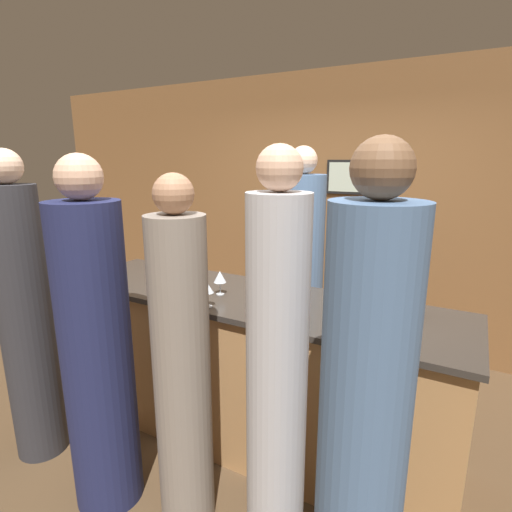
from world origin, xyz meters
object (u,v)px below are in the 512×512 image
(bartender, at_px, (300,278))
(guest_2, at_px, (182,370))
(guest_0, at_px, (277,381))
(guest_4, at_px, (363,428))
(wine_bottle_0, at_px, (289,290))
(guest_3, at_px, (97,353))
(guest_1, at_px, (26,320))
(wine_bottle_1, at_px, (415,297))

(bartender, distance_m, guest_2, 1.60)
(guest_0, height_order, guest_4, guest_4)
(guest_4, bearing_deg, wine_bottle_0, 130.66)
(guest_3, distance_m, wine_bottle_0, 1.14)
(guest_1, relative_size, wine_bottle_1, 6.81)
(guest_2, relative_size, guest_4, 0.93)
(guest_2, height_order, wine_bottle_0, guest_2)
(guest_2, height_order, wine_bottle_1, guest_2)
(guest_1, bearing_deg, wine_bottle_0, 26.57)
(bartender, distance_m, guest_1, 2.03)
(guest_3, bearing_deg, guest_4, 1.52)
(guest_1, distance_m, wine_bottle_1, 2.38)
(guest_0, relative_size, wine_bottle_0, 7.13)
(wine_bottle_1, bearing_deg, guest_2, -136.99)
(guest_4, height_order, wine_bottle_1, guest_4)
(wine_bottle_0, bearing_deg, guest_2, -112.75)
(guest_0, bearing_deg, guest_3, -170.50)
(wine_bottle_0, bearing_deg, guest_0, -70.45)
(bartender, relative_size, guest_3, 1.04)
(guest_1, distance_m, guest_3, 0.71)
(guest_1, height_order, guest_4, guest_4)
(bartender, relative_size, wine_bottle_1, 6.95)
(wine_bottle_1, bearing_deg, wine_bottle_0, -162.03)
(guest_4, relative_size, wine_bottle_0, 7.18)
(guest_2, xyz_separation_m, guest_3, (-0.49, -0.11, 0.03))
(wine_bottle_1, bearing_deg, bartender, 144.86)
(guest_4, xyz_separation_m, wine_bottle_1, (0.03, 0.98, 0.22))
(guest_0, xyz_separation_m, wine_bottle_1, (0.46, 0.85, 0.22))
(guest_1, distance_m, guest_4, 2.13)
(guest_0, distance_m, guest_4, 0.45)
(guest_3, distance_m, wine_bottle_1, 1.79)
(guest_2, height_order, guest_3, guest_3)
(guest_3, height_order, wine_bottle_1, guest_3)
(bartender, distance_m, guest_0, 1.63)
(guest_0, bearing_deg, guest_1, -176.18)
(guest_1, relative_size, guest_3, 1.02)
(bartender, height_order, guest_1, bartender)
(bartender, bearing_deg, guest_2, 90.73)
(guest_2, xyz_separation_m, wine_bottle_1, (0.97, 0.90, 0.28))
(guest_0, relative_size, guest_4, 0.99)
(guest_2, height_order, guest_4, guest_4)
(bartender, distance_m, wine_bottle_0, 0.99)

